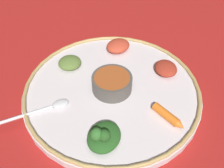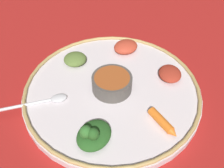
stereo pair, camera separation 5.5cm
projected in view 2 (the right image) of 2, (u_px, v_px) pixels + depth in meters
name	position (u px, v px, depth m)	size (l,w,h in m)	color
ground_plane	(112.00, 94.00, 0.58)	(2.40, 2.40, 0.00)	maroon
platter	(112.00, 91.00, 0.57)	(0.39, 0.39, 0.02)	silver
platter_rim	(112.00, 88.00, 0.56)	(0.39, 0.39, 0.01)	tan
center_bowl	(112.00, 83.00, 0.55)	(0.09, 0.09, 0.04)	#4C4742
spoon	(41.00, 102.00, 0.53)	(0.03, 0.16, 0.01)	silver
greens_pile	(93.00, 135.00, 0.46)	(0.09, 0.09, 0.04)	#23511E
carrot_near_spoon	(163.00, 122.00, 0.49)	(0.08, 0.04, 0.02)	orange
mound_collards	(75.00, 59.00, 0.62)	(0.05, 0.05, 0.02)	#567033
mound_beet	(170.00, 74.00, 0.58)	(0.06, 0.05, 0.02)	maroon
mound_berbere_red	(126.00, 47.00, 0.65)	(0.06, 0.05, 0.03)	#B73D28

